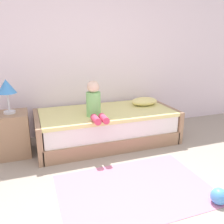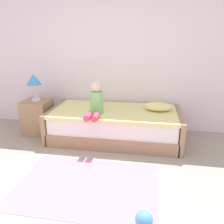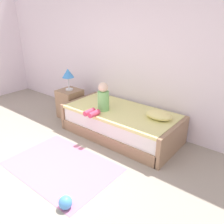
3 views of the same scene
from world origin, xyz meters
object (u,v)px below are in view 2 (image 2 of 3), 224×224
Objects in this scene: table_lamp at (34,81)px; child_figure at (96,101)px; bed at (115,125)px; toy_ball at (144,219)px; pillow at (158,107)px; nightstand at (38,117)px.

table_lamp reaches higher than child_figure.
bed is 1.87m from toy_ball.
bed is 1.52m from table_lamp.
child_figure is 1.16× the size of pillow.
table_lamp is at bearing 0.00° from nightstand.
nightstand is 1.36× the size of pillow.
nightstand is 1.18× the size of child_figure.
child_figure reaches higher than toy_ball.
table_lamp is at bearing 168.23° from child_figure.
bed is 4.80× the size of pillow.
nightstand is at bearing 179.97° from bed.
table_lamp is at bearing -177.22° from pillow.
bed is at bearing -171.76° from pillow.
toy_ball is at bearing -43.23° from table_lamp.
table_lamp is 2.77× the size of toy_ball.
toy_ball is (1.90, -1.78, -0.22)m from nightstand.
toy_ball is (-0.14, -1.88, -0.48)m from pillow.
nightstand is 1.19m from child_figure.
toy_ball is at bearing -62.86° from child_figure.
pillow is 2.71× the size of toy_ball.
bed is 4.69× the size of table_lamp.
child_figure is at bearing -137.55° from bed.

